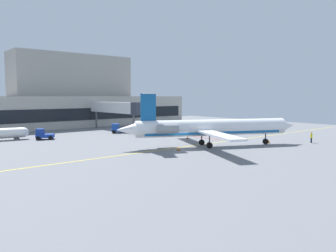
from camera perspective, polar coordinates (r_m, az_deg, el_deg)
ground at (r=48.46m, az=2.40°, el=-4.13°), size 120.00×120.00×0.11m
terminal_building at (r=89.54m, az=-18.54°, el=4.15°), size 76.39×15.49×18.88m
jet_bridge_west at (r=75.14m, az=-8.90°, el=3.10°), size 2.40×20.56×6.56m
regional_jet at (r=51.39m, az=7.19°, el=-0.30°), size 27.52×23.27×8.31m
baggage_tug at (r=71.01m, az=-8.48°, el=-0.45°), size 3.95×3.66×1.96m
pushback_tractor at (r=63.72m, az=-20.67°, el=-1.38°), size 3.51×3.21×1.93m
fuel_tank at (r=65.08m, az=-26.16°, el=-1.14°), size 7.52×2.44×2.16m
marshaller at (r=60.24m, az=23.48°, el=-1.81°), size 0.83×0.34×1.83m
safety_cone_alpha at (r=47.50m, az=1.84°, el=-3.96°), size 0.47×0.47×0.55m
safety_cone_bravo at (r=57.44m, az=16.99°, el=-2.60°), size 0.47×0.47×0.55m
safety_cone_charlie at (r=60.90m, az=3.37°, el=-1.95°), size 0.47×0.47×0.55m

